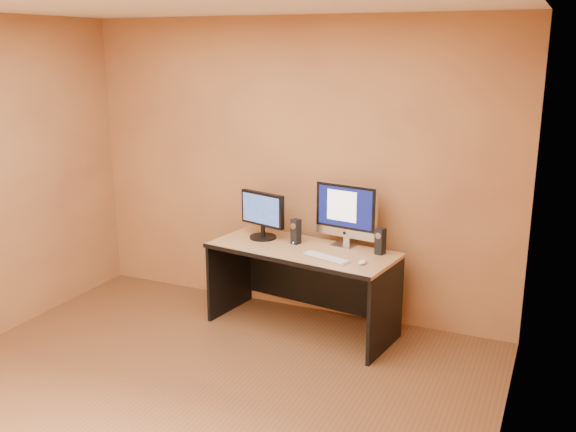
{
  "coord_description": "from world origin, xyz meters",
  "views": [
    {
      "loc": [
        2.22,
        -3.12,
        2.35
      ],
      "look_at": [
        0.19,
        1.46,
        1.01
      ],
      "focal_mm": 40.0,
      "sensor_mm": 36.0,
      "label": 1
    }
  ],
  "objects": [
    {
      "name": "second_monitor",
      "position": [
        -0.16,
        1.69,
        0.93
      ],
      "size": [
        0.51,
        0.35,
        0.41
      ],
      "primitive_type": null,
      "rotation": [
        0.0,
        0.0,
        -0.28
      ],
      "color": "black",
      "rests_on": "desk"
    },
    {
      "name": "desk",
      "position": [
        0.27,
        1.56,
        0.36
      ],
      "size": [
        1.64,
        0.9,
        0.72
      ],
      "primitive_type": null,
      "rotation": [
        0.0,
        0.0,
        -0.15
      ],
      "color": "tan",
      "rests_on": "ground"
    },
    {
      "name": "floor",
      "position": [
        0.0,
        0.0,
        0.0
      ],
      "size": [
        4.0,
        4.0,
        0.0
      ],
      "primitive_type": "plane",
      "color": "brown",
      "rests_on": "ground"
    },
    {
      "name": "cable_a",
      "position": [
        0.56,
        1.83,
        0.72
      ],
      "size": [
        0.02,
        0.21,
        0.01
      ],
      "primitive_type": "cylinder",
      "rotation": [
        1.57,
        0.0,
        0.06
      ],
      "color": "black",
      "rests_on": "desk"
    },
    {
      "name": "speaker_left",
      "position": [
        0.17,
        1.66,
        0.83
      ],
      "size": [
        0.08,
        0.08,
        0.21
      ],
      "primitive_type": null,
      "rotation": [
        0.0,
        0.0,
        -0.26
      ],
      "color": "black",
      "rests_on": "desk"
    },
    {
      "name": "keyboard",
      "position": [
        0.54,
        1.39,
        0.73
      ],
      "size": [
        0.43,
        0.24,
        0.02
      ],
      "primitive_type": "cube",
      "rotation": [
        0.0,
        0.0,
        -0.31
      ],
      "color": "silver",
      "rests_on": "desk"
    },
    {
      "name": "cable_b",
      "position": [
        0.5,
        1.85,
        0.72
      ],
      "size": [
        0.1,
        0.15,
        0.01
      ],
      "primitive_type": "cylinder",
      "rotation": [
        1.57,
        0.0,
        -0.55
      ],
      "color": "black",
      "rests_on": "desk"
    },
    {
      "name": "walls",
      "position": [
        0.0,
        0.0,
        1.3
      ],
      "size": [
        4.0,
        4.0,
        2.6
      ],
      "primitive_type": null,
      "color": "#A67643",
      "rests_on": "ground"
    },
    {
      "name": "imac",
      "position": [
        0.56,
        1.77,
        0.99
      ],
      "size": [
        0.58,
        0.29,
        0.54
      ],
      "primitive_type": null,
      "rotation": [
        0.0,
        0.0,
        -0.16
      ],
      "color": "silver",
      "rests_on": "desk"
    },
    {
      "name": "mouse",
      "position": [
        0.85,
        1.38,
        0.74
      ],
      "size": [
        0.07,
        0.11,
        0.04
      ],
      "primitive_type": "ellipsoid",
      "rotation": [
        0.0,
        0.0,
        -0.15
      ],
      "color": "white",
      "rests_on": "desk"
    },
    {
      "name": "speaker_right",
      "position": [
        0.9,
        1.68,
        0.83
      ],
      "size": [
        0.08,
        0.09,
        0.21
      ],
      "primitive_type": null,
      "rotation": [
        0.0,
        0.0,
        -0.3
      ],
      "color": "black",
      "rests_on": "desk"
    }
  ]
}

